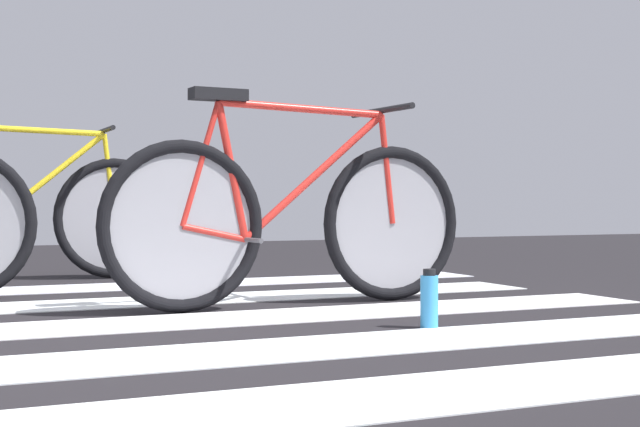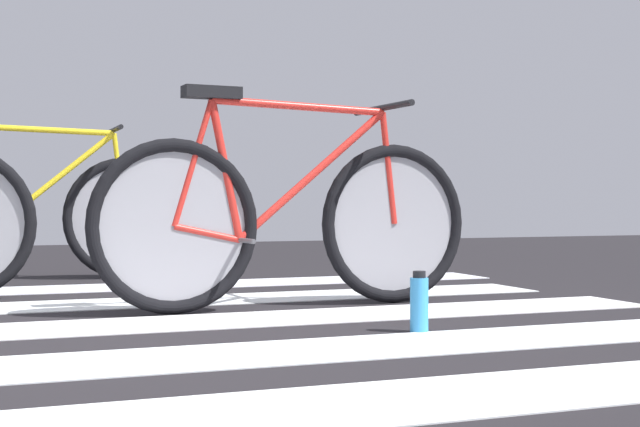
# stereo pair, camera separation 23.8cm
# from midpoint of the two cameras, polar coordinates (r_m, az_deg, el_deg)

# --- Properties ---
(ground) EXTENTS (18.00, 14.00, 0.02)m
(ground) POSITION_cam_midpoint_polar(r_m,az_deg,el_deg) (2.91, -14.09, -8.59)
(ground) COLOR black
(crosswalk_markings) EXTENTS (5.43, 4.98, 0.00)m
(crosswalk_markings) POSITION_cam_midpoint_polar(r_m,az_deg,el_deg) (2.71, -13.77, -9.01)
(crosswalk_markings) COLOR silver
(crosswalk_markings) RESTS_ON ground
(bicycle_1_of_3) EXTENTS (1.74, 0.52, 0.93)m
(bicycle_1_of_3) POSITION_cam_midpoint_polar(r_m,az_deg,el_deg) (3.98, -0.30, -0.30)
(bicycle_1_of_3) COLOR black
(bicycle_1_of_3) RESTS_ON ground
(bicycle_3_of_3) EXTENTS (1.74, 0.52, 0.93)m
(bicycle_3_of_3) POSITION_cam_midpoint_polar(r_m,az_deg,el_deg) (5.52, -16.07, -0.02)
(bicycle_3_of_3) COLOR black
(bicycle_3_of_3) RESTS_ON ground
(water_bottle) EXTENTS (0.06, 0.06, 0.22)m
(water_bottle) POSITION_cam_midpoint_polar(r_m,az_deg,el_deg) (3.32, 8.00, -5.45)
(water_bottle) COLOR #3895D7
(water_bottle) RESTS_ON ground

